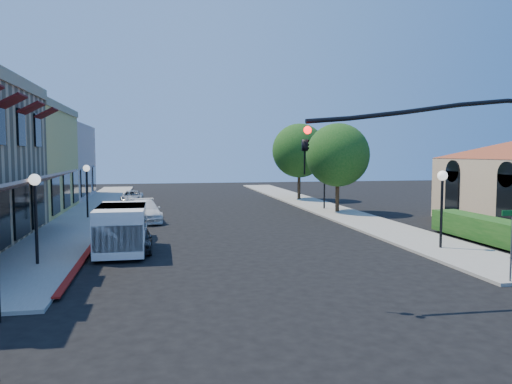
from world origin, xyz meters
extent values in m
plane|color=black|center=(0.00, 0.00, 0.00)|extent=(120.00, 120.00, 0.00)
cube|color=gray|center=(-8.75, 27.00, 0.06)|extent=(3.50, 50.00, 0.12)
cube|color=gray|center=(8.75, 27.00, 0.06)|extent=(3.50, 50.00, 0.12)
cube|color=maroon|center=(-6.90, 8.00, 0.00)|extent=(0.25, 10.00, 0.06)
cube|color=#561416|center=(-9.60, 11.00, 3.05)|extent=(1.75, 17.00, 0.67)
cube|color=#531011|center=(-9.95, 10.80, 6.55)|extent=(1.02, 1.50, 0.60)
cube|color=#531011|center=(-9.95, 14.20, 6.55)|extent=(1.02, 1.50, 0.60)
cube|color=#531011|center=(-9.95, 17.60, 6.55)|extent=(1.02, 1.50, 0.60)
cube|color=black|center=(-10.45, 10.30, 1.60)|extent=(0.12, 2.60, 2.60)
cube|color=black|center=(-10.45, 13.70, 1.60)|extent=(0.12, 2.60, 2.60)
cube|color=black|center=(-10.45, 17.10, 1.60)|extent=(0.12, 2.60, 2.60)
cube|color=#C39C94|center=(-15.50, 38.00, 3.50)|extent=(10.00, 12.00, 7.00)
cube|color=black|center=(14.45, 11.50, 1.80)|extent=(0.12, 1.40, 2.80)
cube|color=black|center=(14.45, 16.50, 1.80)|extent=(0.12, 1.40, 2.80)
cube|color=#144614|center=(11.70, 9.00, 0.00)|extent=(1.40, 8.00, 1.10)
cylinder|color=#342014|center=(8.80, 22.00, 1.05)|extent=(0.28, 0.28, 2.10)
sphere|color=#144614|center=(8.80, 22.00, 4.20)|extent=(4.56, 4.56, 4.56)
cylinder|color=#342014|center=(8.80, 32.00, 1.14)|extent=(0.28, 0.28, 2.27)
sphere|color=#144614|center=(8.80, 32.00, 4.55)|extent=(4.94, 4.94, 4.94)
cylinder|color=black|center=(4.10, 1.50, 5.60)|extent=(7.80, 0.14, 0.14)
imported|color=black|center=(0.20, 1.50, 4.70)|extent=(0.20, 0.16, 1.00)
sphere|color=#FF0C0C|center=(0.20, 1.32, 5.00)|extent=(0.22, 0.22, 0.22)
cylinder|color=#595B5E|center=(7.50, 2.20, 1.25)|extent=(0.06, 0.06, 2.50)
cylinder|color=black|center=(-8.50, 8.00, 1.60)|extent=(0.12, 0.12, 3.20)
sphere|color=white|center=(-8.50, 8.00, 3.35)|extent=(0.44, 0.44, 0.44)
cylinder|color=black|center=(-8.50, 22.00, 1.60)|extent=(0.12, 0.12, 3.20)
sphere|color=white|center=(-8.50, 22.00, 3.35)|extent=(0.44, 0.44, 0.44)
cylinder|color=black|center=(8.50, 8.00, 1.60)|extent=(0.12, 0.12, 3.20)
sphere|color=white|center=(8.50, 8.00, 3.35)|extent=(0.44, 0.44, 0.44)
cylinder|color=black|center=(8.50, 24.00, 1.60)|extent=(0.12, 0.12, 3.20)
sphere|color=white|center=(8.50, 24.00, 3.35)|extent=(0.44, 0.44, 0.44)
cube|color=white|center=(-5.50, 10.16, 1.11)|extent=(2.01, 4.64, 1.90)
cube|color=white|center=(-5.50, 8.15, 1.00)|extent=(1.95, 0.64, 1.05)
cube|color=black|center=(-5.50, 8.52, 1.53)|extent=(1.79, 0.11, 0.95)
cube|color=black|center=(-5.50, 10.47, 1.58)|extent=(2.03, 2.75, 0.95)
cylinder|color=black|center=(-6.40, 8.58, 0.35)|extent=(0.26, 0.70, 0.70)
cylinder|color=black|center=(-6.39, 11.74, 0.35)|extent=(0.26, 0.70, 0.70)
cylinder|color=black|center=(-4.61, 8.57, 0.35)|extent=(0.26, 0.70, 0.70)
cylinder|color=black|center=(-4.60, 11.74, 0.35)|extent=(0.26, 0.70, 0.70)
imported|color=black|center=(-4.84, 10.29, 0.53)|extent=(1.27, 3.13, 1.06)
imported|color=#B1B5B6|center=(-5.41, 13.00, 0.65)|extent=(1.80, 4.08, 1.30)
imported|color=white|center=(-4.80, 20.00, 0.68)|extent=(2.44, 4.89, 1.36)
imported|color=#B0B2B5|center=(-6.15, 32.00, 0.54)|extent=(1.82, 3.91, 1.08)
camera|label=1|loc=(-3.90, -12.10, 4.37)|focal=35.00mm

